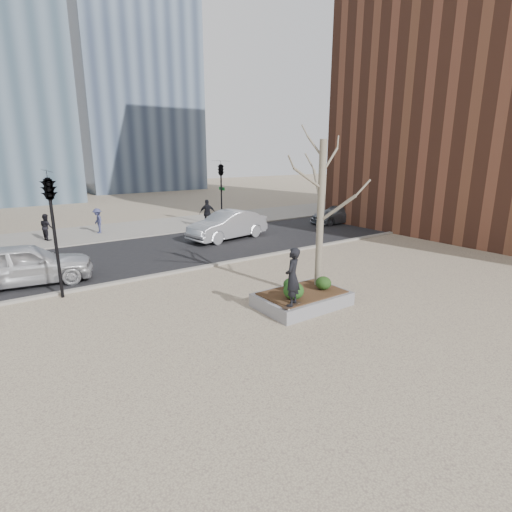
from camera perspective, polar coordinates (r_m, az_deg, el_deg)
ground at (r=13.20m, az=3.29°, el=-8.02°), size 120.00×120.00×0.00m
street at (r=21.54m, az=-13.53°, el=0.64°), size 60.00×8.00×0.02m
far_sidewalk at (r=28.03m, az=-18.97°, el=3.46°), size 60.00×6.00×0.02m
planter at (r=13.73m, az=6.59°, el=-6.18°), size 3.00×2.00×0.45m
planter_mulch at (r=13.64m, az=6.62°, el=-5.22°), size 2.70×1.70×0.04m
sycamore_tree at (r=13.80m, az=9.32°, el=9.09°), size 2.80×2.80×6.60m
shrub_left at (r=12.89m, az=5.39°, el=-4.96°), size 0.66×0.66×0.56m
shrub_middle at (r=13.66m, az=5.00°, el=-4.07°), size 0.52×0.52×0.44m
shrub_right at (r=13.92m, az=9.60°, el=-3.83°), size 0.54×0.54×0.46m
skateboard at (r=12.43m, az=5.13°, el=-7.12°), size 0.81×0.39×0.08m
skateboarder at (r=12.11m, az=5.23°, el=-2.99°), size 0.79×0.72×1.80m
police_car at (r=17.94m, az=-30.06°, el=-1.02°), size 5.08×2.68×1.65m
car_silver at (r=23.82m, az=-4.07°, el=4.42°), size 5.28×2.58×1.67m
car_third at (r=29.92m, az=11.66°, el=5.87°), size 4.52×2.28×1.26m
pedestrian_a at (r=26.50m, az=-27.75°, el=3.69°), size 0.76×0.88×1.55m
pedestrian_b at (r=27.42m, az=-21.66°, el=4.70°), size 0.59×1.03×1.59m
pedestrian_c at (r=27.83m, az=-6.95°, el=6.08°), size 1.20×0.83×1.89m
traffic_light_near at (r=15.49m, az=-26.79°, el=2.53°), size 0.60×2.48×4.50m
traffic_light_far at (r=28.07m, az=-4.97°, el=8.84°), size 0.60×2.48×4.50m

